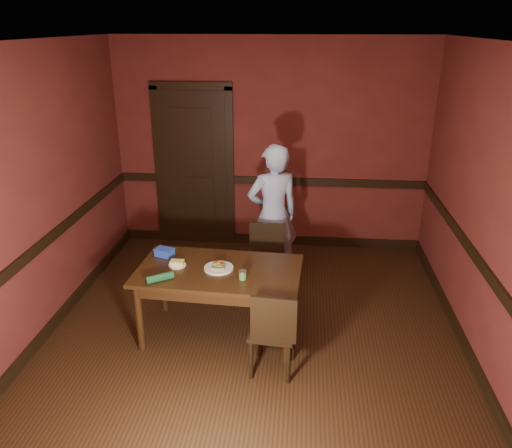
% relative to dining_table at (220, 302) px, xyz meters
% --- Properties ---
extents(floor, '(4.00, 4.50, 0.01)m').
position_rel_dining_table_xyz_m(floor, '(0.32, -0.04, -0.35)').
color(floor, black).
rests_on(floor, ground).
extents(ceiling, '(4.00, 4.50, 0.01)m').
position_rel_dining_table_xyz_m(ceiling, '(0.32, -0.04, 2.35)').
color(ceiling, silver).
rests_on(ceiling, ground).
extents(wall_back, '(4.00, 0.02, 2.70)m').
position_rel_dining_table_xyz_m(wall_back, '(0.32, 2.21, 1.00)').
color(wall_back, maroon).
rests_on(wall_back, ground).
extents(wall_front, '(4.00, 0.02, 2.70)m').
position_rel_dining_table_xyz_m(wall_front, '(0.32, -2.29, 1.00)').
color(wall_front, maroon).
rests_on(wall_front, ground).
extents(wall_left, '(0.02, 4.50, 2.70)m').
position_rel_dining_table_xyz_m(wall_left, '(-1.68, -0.04, 1.00)').
color(wall_left, maroon).
rests_on(wall_left, ground).
extents(wall_right, '(0.02, 4.50, 2.70)m').
position_rel_dining_table_xyz_m(wall_right, '(2.32, -0.04, 1.00)').
color(wall_right, maroon).
rests_on(wall_right, ground).
extents(dado_back, '(4.00, 0.03, 0.10)m').
position_rel_dining_table_xyz_m(dado_back, '(0.32, 2.19, 0.55)').
color(dado_back, black).
rests_on(dado_back, ground).
extents(dado_left, '(0.03, 4.50, 0.10)m').
position_rel_dining_table_xyz_m(dado_left, '(-1.67, -0.04, 0.55)').
color(dado_left, black).
rests_on(dado_left, ground).
extents(dado_right, '(0.03, 4.50, 0.10)m').
position_rel_dining_table_xyz_m(dado_right, '(2.30, -0.04, 0.55)').
color(dado_right, black).
rests_on(dado_right, ground).
extents(baseboard_back, '(4.00, 0.03, 0.12)m').
position_rel_dining_table_xyz_m(baseboard_back, '(0.32, 2.19, -0.29)').
color(baseboard_back, black).
rests_on(baseboard_back, ground).
extents(baseboard_left, '(0.03, 4.50, 0.12)m').
position_rel_dining_table_xyz_m(baseboard_left, '(-1.67, -0.04, -0.29)').
color(baseboard_left, black).
rests_on(baseboard_left, ground).
extents(baseboard_right, '(0.03, 4.50, 0.12)m').
position_rel_dining_table_xyz_m(baseboard_right, '(2.30, -0.04, -0.29)').
color(baseboard_right, black).
rests_on(baseboard_right, ground).
extents(door, '(1.05, 0.07, 2.20)m').
position_rel_dining_table_xyz_m(door, '(-0.68, 2.17, 0.74)').
color(door, black).
rests_on(door, ground).
extents(dining_table, '(1.56, 0.93, 0.71)m').
position_rel_dining_table_xyz_m(dining_table, '(0.00, 0.00, 0.00)').
color(dining_table, black).
rests_on(dining_table, floor).
extents(chair_far, '(0.40, 0.40, 0.82)m').
position_rel_dining_table_xyz_m(chair_far, '(0.38, 0.74, 0.06)').
color(chair_far, black).
rests_on(chair_far, floor).
extents(chair_near, '(0.41, 0.41, 0.81)m').
position_rel_dining_table_xyz_m(chair_near, '(0.54, -0.48, 0.05)').
color(chair_near, black).
rests_on(chair_near, floor).
extents(person, '(0.69, 0.58, 1.63)m').
position_rel_dining_table_xyz_m(person, '(0.42, 1.17, 0.46)').
color(person, '#A7C2E5').
rests_on(person, floor).
extents(sandwich_plate, '(0.27, 0.27, 0.07)m').
position_rel_dining_table_xyz_m(sandwich_plate, '(-0.00, 0.00, 0.37)').
color(sandwich_plate, silver).
rests_on(sandwich_plate, dining_table).
extents(sauce_jar, '(0.07, 0.07, 0.08)m').
position_rel_dining_table_xyz_m(sauce_jar, '(0.24, -0.17, 0.40)').
color(sauce_jar, '#4A7D33').
rests_on(sauce_jar, dining_table).
extents(cheese_saucer, '(0.17, 0.17, 0.05)m').
position_rel_dining_table_xyz_m(cheese_saucer, '(-0.40, 0.03, 0.38)').
color(cheese_saucer, silver).
rests_on(cheese_saucer, dining_table).
extents(food_tub, '(0.21, 0.17, 0.07)m').
position_rel_dining_table_xyz_m(food_tub, '(-0.58, 0.23, 0.39)').
color(food_tub, blue).
rests_on(food_tub, dining_table).
extents(wrapped_veg, '(0.24, 0.19, 0.07)m').
position_rel_dining_table_xyz_m(wrapped_veg, '(-0.48, -0.28, 0.39)').
color(wrapped_veg, '#174C25').
rests_on(wrapped_veg, dining_table).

